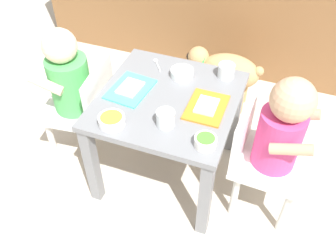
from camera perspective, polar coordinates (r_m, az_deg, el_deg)
The scene contains 13 objects.
ground_plane at distance 1.76m, azimuth 0.00°, elevation -6.71°, with size 7.00×7.00×0.00m, color beige.
dining_table at distance 1.49m, azimuth 0.00°, elevation 2.05°, with size 0.53×0.55×0.44m.
seated_child_left at distance 1.62m, azimuth -14.53°, elevation 6.43°, with size 0.31×0.31×0.65m.
seated_child_right at distance 1.39m, azimuth 16.43°, elevation -1.22°, with size 0.29×0.29×0.66m.
dog at distance 1.99m, azimuth 8.87°, elevation 8.42°, with size 0.41×0.17×0.32m.
food_tray_left at distance 1.48m, azimuth -5.82°, elevation 5.73°, with size 0.16×0.20×0.02m.
food_tray_right at distance 1.40m, azimuth 5.95°, elevation 2.96°, with size 0.14×0.19×0.02m.
water_cup_left at distance 1.55m, azimuth 8.95°, elevation 8.26°, with size 0.07×0.07×0.06m.
water_cup_right at distance 1.31m, azimuth -0.38°, elevation 1.06°, with size 0.07×0.07×0.06m.
cereal_bowl_left_side at distance 1.33m, azimuth -8.67°, elevation 0.88°, with size 0.10×0.10×0.03m.
veggie_bowl_near at distance 1.25m, azimuth 5.78°, elevation -2.36°, with size 0.08×0.08×0.04m.
veggie_bowl_far at distance 1.54m, azimuth 2.18°, elevation 8.17°, with size 0.10×0.10×0.03m.
spoon_by_left_tray at distance 1.62m, azimuth -1.72°, elevation 9.61°, with size 0.07×0.09×0.01m.
Camera 1 is at (0.39, -1.04, 1.36)m, focal length 39.60 mm.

